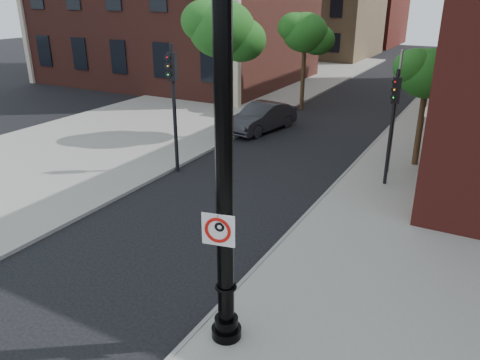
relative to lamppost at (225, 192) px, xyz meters
The scene contains 14 objects.
ground 4.27m from the lamppost, 164.88° to the left, with size 120.00×120.00×0.00m, color black.
sidewalk_right 11.67m from the lamppost, 72.77° to the left, with size 8.00×60.00×0.12m, color gray.
sidewalk_left 22.29m from the lamppost, 121.95° to the left, with size 10.00×50.00×0.12m, color gray.
curb_edge 11.20m from the lamppost, 93.33° to the left, with size 0.10×60.00×0.14m, color gray.
bg_building_red 60.55m from the lamppost, 104.03° to the left, with size 12.00×12.00×10.00m, color maroon.
lamppost is the anchor object (origin of this frame).
no_parking_sign 0.70m from the lamppost, 101.36° to the right, with size 0.61×0.16×0.62m.
parked_car 15.61m from the lamppost, 113.72° to the left, with size 1.46×4.19×1.38m, color #2B2B2F.
traffic_signal_left 9.82m from the lamppost, 131.65° to the left, with size 0.37×0.42×4.81m.
traffic_signal_right 9.71m from the lamppost, 84.60° to the left, with size 0.33×0.37×4.16m.
utility_pole 10.98m from the lamppost, 86.15° to the left, with size 0.09×0.09×4.64m, color #999999.
street_tree_a 14.13m from the lamppost, 120.73° to the left, with size 3.46×3.13×6.24m.
street_tree_b 20.46m from the lamppost, 107.55° to the left, with size 3.05×2.75×5.49m.
street_tree_c 12.46m from the lamppost, 82.97° to the left, with size 2.56×2.31×4.61m.
Camera 1 is at (6.53, -7.16, 6.48)m, focal length 35.00 mm.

